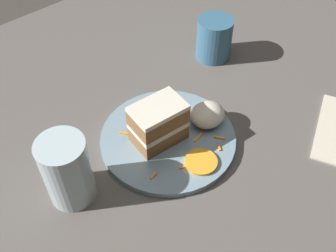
{
  "coord_description": "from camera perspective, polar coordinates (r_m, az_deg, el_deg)",
  "views": [
    {
      "loc": [
        0.37,
        0.38,
        0.6
      ],
      "look_at": [
        0.06,
        0.02,
        0.07
      ],
      "focal_mm": 42.0,
      "sensor_mm": 36.0,
      "label": 1
    }
  ],
  "objects": [
    {
      "name": "carrot_shreds_scatter",
      "position": [
        0.74,
        1.05,
        -0.73
      ],
      "size": [
        0.16,
        0.2,
        0.0
      ],
      "color": "orange",
      "rests_on": "plate"
    },
    {
      "name": "plate",
      "position": [
        0.73,
        -0.0,
        -1.84
      ],
      "size": [
        0.25,
        0.25,
        0.01
      ],
      "primitive_type": "cylinder",
      "color": "gray",
      "rests_on": "dining_table"
    },
    {
      "name": "cream_dollop",
      "position": [
        0.74,
        5.75,
        1.65
      ],
      "size": [
        0.07,
        0.06,
        0.04
      ],
      "primitive_type": "ellipsoid",
      "color": "silver",
      "rests_on": "plate"
    },
    {
      "name": "orange_garnish",
      "position": [
        0.69,
        4.82,
        -5.2
      ],
      "size": [
        0.06,
        0.06,
        0.01
      ],
      "primitive_type": "cylinder",
      "color": "orange",
      "rests_on": "plate"
    },
    {
      "name": "cake_slice",
      "position": [
        0.7,
        -1.42,
        0.43
      ],
      "size": [
        0.1,
        0.07,
        0.08
      ],
      "rotation": [
        0.0,
        0.0,
        4.63
      ],
      "color": "brown",
      "rests_on": "plate"
    },
    {
      "name": "coffee_mug",
      "position": [
        0.9,
        6.73,
        12.7
      ],
      "size": [
        0.08,
        0.08,
        0.09
      ],
      "color": "#386684",
      "rests_on": "dining_table"
    },
    {
      "name": "drinking_glass",
      "position": [
        0.64,
        -14.15,
        -6.91
      ],
      "size": [
        0.08,
        0.08,
        0.13
      ],
      "color": "silver",
      "rests_on": "dining_table"
    },
    {
      "name": "ground_plane",
      "position": [
        0.8,
        2.4,
        -0.64
      ],
      "size": [
        6.0,
        6.0,
        0.0
      ],
      "primitive_type": "plane",
      "color": "#38332D",
      "rests_on": "ground"
    },
    {
      "name": "dining_table",
      "position": [
        0.79,
        2.43,
        0.08
      ],
      "size": [
        1.23,
        1.1,
        0.03
      ],
      "primitive_type": "cube",
      "color": "#56514C",
      "rests_on": "ground"
    }
  ]
}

